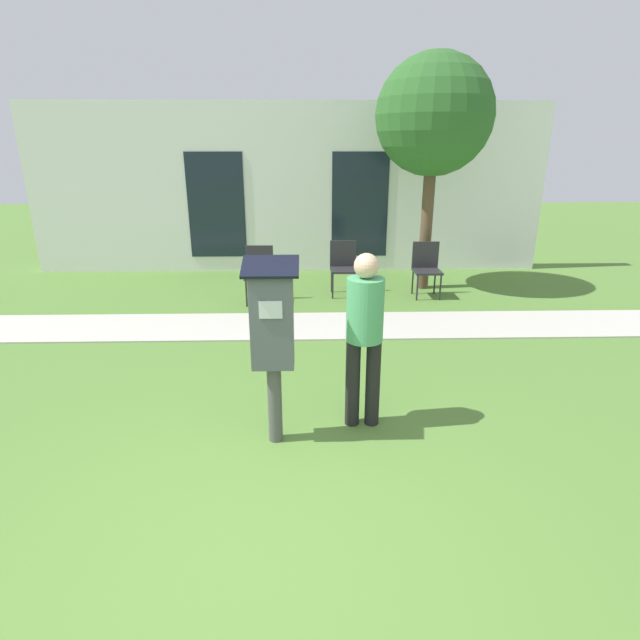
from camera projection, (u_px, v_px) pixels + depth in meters
ground_plane at (253, 548)px, 3.16m from camera, size 40.00×40.00×0.00m
sidewalk at (282, 326)px, 7.01m from camera, size 12.00×1.10×0.02m
building_facade at (288, 189)px, 9.74m from camera, size 10.00×0.26×3.20m
parking_meter at (272, 329)px, 3.99m from camera, size 0.44×0.31×1.59m
person_standing at (364, 328)px, 4.27m from camera, size 0.32×0.32×1.58m
outdoor_chair_left at (259, 270)px, 7.98m from camera, size 0.44×0.44×0.90m
outdoor_chair_middle at (343, 263)px, 8.40m from camera, size 0.44×0.44×0.90m
outdoor_chair_right at (426, 265)px, 8.30m from camera, size 0.44×0.44×0.90m
tree at (434, 117)px, 8.00m from camera, size 1.90×1.90×3.82m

